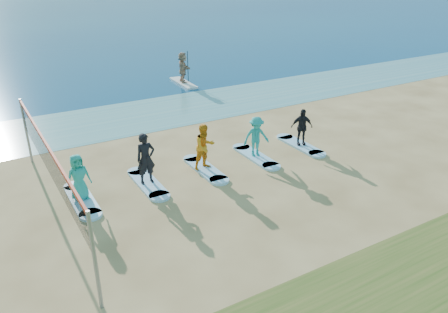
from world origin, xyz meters
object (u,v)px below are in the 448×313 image
surfboard_0 (82,200)px  student_4 (302,127)px  student_2 (205,147)px  paddleboarder (183,67)px  student_3 (256,137)px  volleyball_net (47,158)px  paddleboard (183,83)px  student_0 (79,177)px  surfboard_2 (205,169)px  student_1 (146,159)px  surfboard_3 (256,156)px  surfboard_4 (300,145)px  surfboard_1 (148,183)px

surfboard_0 → student_4: size_ratio=1.44×
student_4 → student_2: bearing=-156.2°
paddleboarder → student_3: size_ratio=1.16×
volleyball_net → surfboard_0: 2.10m
volleyball_net → paddleboard: size_ratio=3.03×
surfboard_0 → student_0: student_0 is taller
surfboard_2 → student_4: student_4 is taller
student_1 → volleyball_net: bearing=-170.6°
paddleboard → student_2: 12.47m
paddleboarder → student_4: (-0.13, -11.55, -0.19)m
volleyball_net → student_0: (0.85, 0.49, -1.05)m
student_0 → surfboard_3: size_ratio=0.70×
student_3 → surfboard_4: 2.39m
student_0 → student_3: (6.73, 0.00, 0.03)m
volleyball_net → surfboard_1: (3.09, 0.49, -1.86)m
student_1 → surfboard_2: student_1 is taller
student_0 → student_2: student_2 is taller
student_2 → surfboard_3: student_2 is taller
student_0 → surfboard_2: 4.56m
student_3 → student_2: bearing=-167.3°
surfboard_4 → student_4: 0.81m
student_1 → surfboard_4: student_1 is taller
student_2 → surfboard_3: bearing=-6.5°
student_2 → student_4: (4.49, 0.00, -0.08)m
student_1 → surfboard_1: bearing=0.0°
surfboard_0 → student_0: bearing=0.0°
student_3 → surfboard_4: student_3 is taller
student_1 → surfboard_0: bearing=-179.6°
student_4 → student_0: bearing=-156.2°
paddleboarder → surfboard_2: 12.48m
paddleboarder → surfboard_3: size_ratio=0.84×
surfboard_1 → student_0: bearing=180.0°
surfboard_0 → surfboard_3: (6.73, 0.00, 0.00)m
surfboard_1 → student_1: student_1 is taller
volleyball_net → surfboard_3: bearing=3.7°
volleyball_net → student_1: (3.09, 0.49, -0.92)m
paddleboard → student_2: (-4.61, -11.55, 0.88)m
surfboard_0 → student_1: bearing=0.0°
surfboard_2 → student_3: size_ratio=1.39×
paddleboarder → surfboard_3: paddleboarder is taller
surfboard_1 → surfboard_4: (6.73, 0.00, 0.00)m
volleyball_net → paddleboard: (9.95, 12.04, -1.84)m
student_2 → surfboard_3: size_ratio=0.77×
volleyball_net → paddleboarder: size_ratio=4.92×
student_4 → paddleboard: bearing=113.1°
student_2 → volleyball_net: bearing=178.7°
surfboard_1 → student_4: student_4 is taller
student_2 → surfboard_4: 4.57m
volleyball_net → student_0: size_ratio=5.93×
volleyball_net → paddleboarder: volleyball_net is taller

